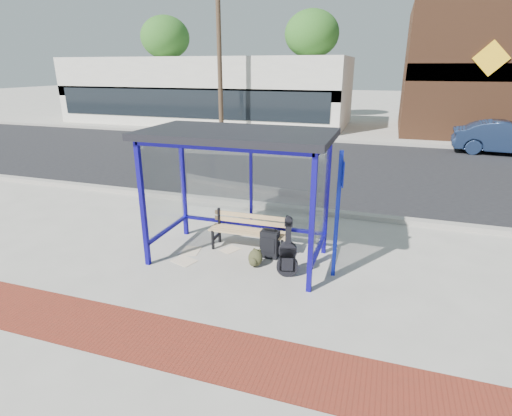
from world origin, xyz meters
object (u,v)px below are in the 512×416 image
(parked_car, at_px, (507,138))
(backpack, at_px, (255,258))
(bench, at_px, (250,229))
(suitcase, at_px, (270,244))
(guitar_bag, at_px, (288,256))

(parked_car, bearing_deg, backpack, 156.00)
(bench, xyz_separation_m, suitcase, (0.47, -0.22, -0.16))
(backpack, bearing_deg, suitcase, 76.90)
(backpack, bearing_deg, parked_car, 67.82)
(bench, xyz_separation_m, backpack, (0.32, -0.66, -0.27))
(guitar_bag, distance_m, parked_car, 14.20)
(bench, distance_m, parked_car, 13.92)
(guitar_bag, distance_m, backpack, 0.70)
(bench, height_order, suitcase, bench)
(backpack, xyz_separation_m, parked_car, (6.75, 12.65, 0.52))
(suitcase, bearing_deg, guitar_bag, -46.71)
(suitcase, bearing_deg, backpack, -104.95)
(guitar_bag, distance_m, suitcase, 0.79)
(bench, xyz_separation_m, parked_car, (7.07, 11.99, 0.25))
(parked_car, bearing_deg, guitar_bag, 158.63)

